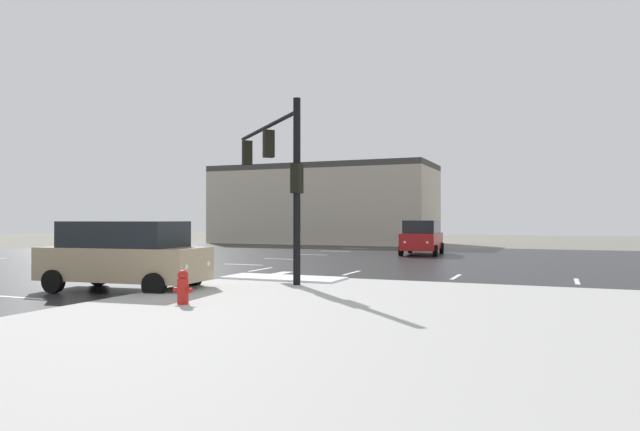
{
  "coord_description": "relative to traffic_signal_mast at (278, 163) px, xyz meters",
  "views": [
    {
      "loc": [
        13.3,
        -21.0,
        2.1
      ],
      "look_at": [
        1.69,
        7.22,
        2.32
      ],
      "focal_mm": 32.03,
      "sensor_mm": 36.0,
      "label": 1
    }
  ],
  "objects": [
    {
      "name": "lane_markings",
      "position": [
        -3.63,
        2.72,
        -3.95
      ],
      "size": [
        36.15,
        36.15,
        0.01
      ],
      "color": "silver",
      "rests_on": "road_asphalt"
    },
    {
      "name": "sidewalk_corner",
      "position": [
        7.17,
        -7.9,
        -3.9
      ],
      "size": [
        18.0,
        18.0,
        0.14
      ],
      "primitive_type": "cube",
      "color": "#B2B2AD",
      "rests_on": "ground_plane"
    },
    {
      "name": "suv_tan",
      "position": [
        -3.14,
        -3.71,
        -2.88
      ],
      "size": [
        4.98,
        2.55,
        2.03
      ],
      "rotation": [
        0.0,
        0.0,
        0.1
      ],
      "color": "tan",
      "rests_on": "road_asphalt"
    },
    {
      "name": "fire_hydrant",
      "position": [
        0.5,
        -5.89,
        -3.44
      ],
      "size": [
        0.48,
        0.26,
        0.79
      ],
      "color": "red",
      "rests_on": "sidewalk_corner"
    },
    {
      "name": "suv_red",
      "position": [
        1.17,
        16.83,
        -2.88
      ],
      "size": [
        2.45,
        4.94,
        2.03
      ],
      "rotation": [
        0.0,
        0.0,
        -1.5
      ],
      "color": "#B21919",
      "rests_on": "road_asphalt"
    },
    {
      "name": "snow_strip_curbside",
      "position": [
        0.17,
        0.1,
        -3.8
      ],
      "size": [
        4.0,
        1.6,
        0.06
      ],
      "primitive_type": "cube",
      "color": "white",
      "rests_on": "sidewalk_corner"
    },
    {
      "name": "strip_building_background",
      "position": [
        -10.63,
        30.34,
        -0.53
      ],
      "size": [
        19.43,
        8.0,
        6.89
      ],
      "color": "#BCB29E",
      "rests_on": "ground_plane"
    },
    {
      "name": "traffic_signal_mast",
      "position": [
        0.0,
        0.0,
        0.0
      ],
      "size": [
        4.68,
        4.78,
        5.62
      ],
      "rotation": [
        0.0,
        0.0,
        2.35
      ],
      "color": "black",
      "rests_on": "sidewalk_corner"
    },
    {
      "name": "ground_plane",
      "position": [
        -4.83,
        4.1,
        -3.97
      ],
      "size": [
        120.0,
        120.0,
        0.0
      ],
      "primitive_type": "plane",
      "color": "slate"
    },
    {
      "name": "road_asphalt",
      "position": [
        -4.83,
        4.1,
        -3.96
      ],
      "size": [
        44.0,
        44.0,
        0.02
      ],
      "primitive_type": "cube",
      "color": "#232326",
      "rests_on": "ground_plane"
    }
  ]
}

